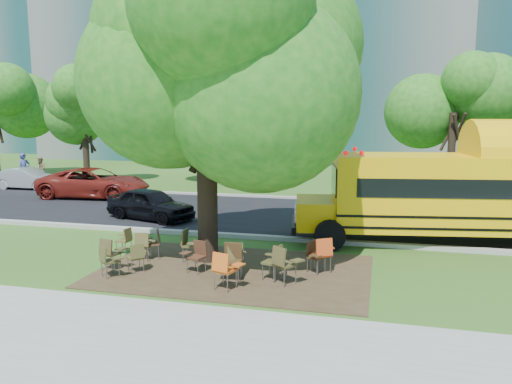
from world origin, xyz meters
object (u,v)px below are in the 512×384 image
(chair_1, at_px, (108,259))
(chair_5, at_px, (231,258))
(chair_8, at_px, (125,238))
(chair_13, at_px, (323,251))
(bg_car_silver, at_px, (27,179))
(chair_3, at_px, (197,253))
(chair_0, at_px, (110,251))
(chair_7, at_px, (284,261))
(pedestrian_a, at_px, (24,170))
(chair_10, at_px, (189,242))
(pedestrian_b, at_px, (40,170))
(chair_11, at_px, (235,255))
(chair_12, at_px, (314,254))
(main_tree, at_px, (205,54))
(chair_14, at_px, (144,243))
(chair_2, at_px, (137,255))
(school_bus, at_px, (499,194))
(bg_car_red, at_px, (94,183))
(chair_9, at_px, (154,240))
(chair_6, at_px, (275,259))
(black_car, at_px, (151,204))
(chair_4, at_px, (225,267))

(chair_1, bearing_deg, chair_5, 49.57)
(chair_8, distance_m, chair_13, 5.87)
(chair_13, xyz_separation_m, bg_car_silver, (-17.58, 10.93, 0.00))
(chair_3, bearing_deg, bg_car_silver, -22.80)
(chair_0, height_order, chair_5, chair_5)
(chair_5, xyz_separation_m, chair_7, (1.32, -0.00, 0.01))
(bg_car_silver, bearing_deg, chair_1, -136.73)
(chair_1, height_order, pedestrian_a, pedestrian_a)
(chair_0, distance_m, pedestrian_a, 18.69)
(chair_5, height_order, chair_10, chair_5)
(pedestrian_a, height_order, pedestrian_b, pedestrian_a)
(chair_11, xyz_separation_m, chair_12, (1.91, 0.79, -0.04))
(chair_5, bearing_deg, chair_0, -6.52)
(main_tree, bearing_deg, chair_8, 177.87)
(pedestrian_a, bearing_deg, chair_14, -109.84)
(chair_2, relative_size, chair_3, 0.93)
(chair_13, relative_size, pedestrian_a, 0.51)
(school_bus, distance_m, bg_car_silver, 23.52)
(bg_car_red, bearing_deg, chair_9, -144.99)
(chair_5, height_order, chair_8, chair_5)
(chair_8, xyz_separation_m, bg_car_silver, (-11.72, 10.48, 0.12))
(school_bus, xyz_separation_m, chair_6, (-6.04, -5.11, -1.08))
(chair_7, bearing_deg, chair_6, 172.04)
(chair_3, bearing_deg, chair_12, -150.07)
(chair_6, distance_m, chair_12, 1.20)
(chair_0, height_order, black_car, black_car)
(chair_8, height_order, pedestrian_a, pedestrian_a)
(school_bus, bearing_deg, chair_2, -160.00)
(chair_1, height_order, chair_2, chair_1)
(chair_12, bearing_deg, chair_2, -47.69)
(chair_2, xyz_separation_m, chair_12, (4.44, 1.12, 0.03))
(chair_11, bearing_deg, pedestrian_b, 103.88)
(chair_8, bearing_deg, bg_car_silver, 53.03)
(chair_8, distance_m, pedestrian_a, 17.29)
(chair_8, xyz_separation_m, chair_12, (5.64, -0.45, 0.03))
(chair_9, relative_size, chair_12, 1.03)
(chair_9, bearing_deg, chair_7, -132.34)
(chair_0, bearing_deg, chair_5, 10.82)
(chair_8, bearing_deg, chair_7, -102.28)
(chair_14, distance_m, bg_car_red, 11.91)
(chair_9, relative_size, black_car, 0.23)
(chair_5, relative_size, chair_7, 0.99)
(chair_9, distance_m, black_car, 5.51)
(chair_9, distance_m, chair_11, 2.87)
(chair_4, bearing_deg, chair_8, 166.07)
(chair_13, bearing_deg, chair_12, 147.41)
(chair_12, xyz_separation_m, chair_13, (0.22, -0.00, 0.08))
(chair_6, xyz_separation_m, pedestrian_b, (-17.90, 14.70, 0.20))
(chair_3, xyz_separation_m, chair_12, (2.95, 0.72, -0.00))
(chair_3, bearing_deg, chair_1, 41.83)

